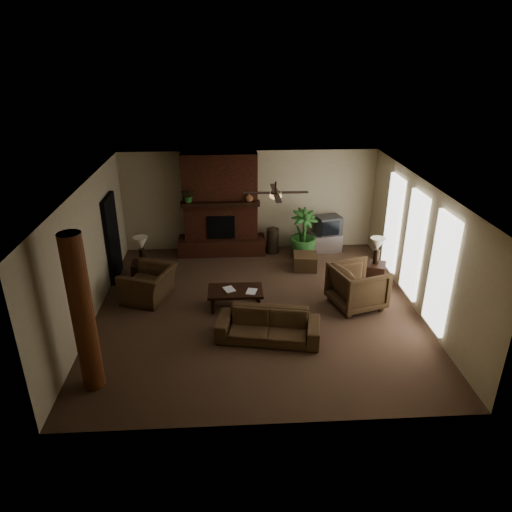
{
  "coord_description": "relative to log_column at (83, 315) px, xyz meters",
  "views": [
    {
      "loc": [
        -0.56,
        -8.99,
        5.3
      ],
      "look_at": [
        0.0,
        0.4,
        1.1
      ],
      "focal_mm": 32.76,
      "sensor_mm": 36.0,
      "label": 1
    }
  ],
  "objects": [
    {
      "name": "floor_vase",
      "position": [
        3.58,
        5.5,
        -0.97
      ],
      "size": [
        0.34,
        0.34,
        0.77
      ],
      "color": "#31261B",
      "rests_on": "ground"
    },
    {
      "name": "doorway",
      "position": [
        -0.49,
        4.2,
        -0.35
      ],
      "size": [
        0.1,
        1.0,
        2.1
      ],
      "primitive_type": "cube",
      "color": "black",
      "rests_on": "ground"
    },
    {
      "name": "lamp_left",
      "position": [
        0.26,
        3.84,
        -0.4
      ],
      "size": [
        0.39,
        0.39,
        0.65
      ],
      "color": "black",
      "rests_on": "side_table_left"
    },
    {
      "name": "tv",
      "position": [
        5.15,
        5.54,
        -0.64
      ],
      "size": [
        0.74,
        0.65,
        0.52
      ],
      "color": "#39393C",
      "rests_on": "tv_stand"
    },
    {
      "name": "ottoman",
      "position": [
        4.33,
        4.38,
        -1.2
      ],
      "size": [
        0.67,
        0.67,
        0.4
      ],
      "primitive_type": "cube",
      "rotation": [
        0.0,
        0.0,
        -0.12
      ],
      "color": "#48341F",
      "rests_on": "ground"
    },
    {
      "name": "armchair_left",
      "position": [
        0.51,
        3.01,
        -0.9
      ],
      "size": [
        1.08,
        1.33,
        1.0
      ],
      "primitive_type": "imported",
      "rotation": [
        0.0,
        0.0,
        -1.91
      ],
      "color": "#48341F",
      "rests_on": "ground"
    },
    {
      "name": "mantel_plant",
      "position": [
        1.32,
        5.37,
        0.32
      ],
      "size": [
        0.39,
        0.43,
        0.33
      ],
      "primitive_type": "imported",
      "rotation": [
        0.0,
        0.0,
        0.02
      ],
      "color": "#2B5A24",
      "rests_on": "fireplace"
    },
    {
      "name": "armchair_right",
      "position": [
        5.17,
        2.39,
        -0.86
      ],
      "size": [
        1.24,
        1.28,
        1.07
      ],
      "primitive_type": "imported",
      "rotation": [
        0.0,
        0.0,
        1.87
      ],
      "color": "#48341F",
      "rests_on": "ground"
    },
    {
      "name": "room_shell",
      "position": [
        2.95,
        2.4,
        0.0
      ],
      "size": [
        7.0,
        7.0,
        7.0
      ],
      "color": "#513928",
      "rests_on": "ground"
    },
    {
      "name": "log_column",
      "position": [
        0.0,
        0.0,
        0.0
      ],
      "size": [
        0.36,
        0.36,
        2.8
      ],
      "primitive_type": "cylinder",
      "color": "brown",
      "rests_on": "ground"
    },
    {
      "name": "fireplace",
      "position": [
        2.15,
        5.62,
        -0.24
      ],
      "size": [
        2.4,
        0.7,
        2.8
      ],
      "color": "#4F2315",
      "rests_on": "ground"
    },
    {
      "name": "side_table_left",
      "position": [
        0.24,
        3.8,
        -1.12
      ],
      "size": [
        0.53,
        0.53,
        0.55
      ],
      "primitive_type": "cube",
      "rotation": [
        0.0,
        0.0,
        0.06
      ],
      "color": "black",
      "rests_on": "ground"
    },
    {
      "name": "sofa",
      "position": [
        3.1,
        1.22,
        -1.01
      ],
      "size": [
        2.09,
        0.97,
        0.79
      ],
      "primitive_type": "imported",
      "rotation": [
        0.0,
        0.0,
        -0.19
      ],
      "color": "#48341F",
      "rests_on": "ground"
    },
    {
      "name": "ceiling_fan",
      "position": [
        3.35,
        2.7,
        1.13
      ],
      "size": [
        1.35,
        1.35,
        0.37
      ],
      "color": "black",
      "rests_on": "ceiling"
    },
    {
      "name": "tv_stand",
      "position": [
        5.1,
        5.55,
        -1.15
      ],
      "size": [
        0.89,
        0.58,
        0.5
      ],
      "primitive_type": "cube",
      "rotation": [
        0.0,
        0.0,
        0.09
      ],
      "color": "silver",
      "rests_on": "ground"
    },
    {
      "name": "lamp_right",
      "position": [
        5.88,
        3.44,
        -0.4
      ],
      "size": [
        0.43,
        0.43,
        0.65
      ],
      "color": "black",
      "rests_on": "side_table_right"
    },
    {
      "name": "coffee_table",
      "position": [
        2.47,
        2.5,
        -1.03
      ],
      "size": [
        1.2,
        0.7,
        0.43
      ],
      "color": "black",
      "rests_on": "ground"
    },
    {
      "name": "book_a",
      "position": [
        2.24,
        2.46,
        -0.83
      ],
      "size": [
        0.21,
        0.11,
        0.29
      ],
      "primitive_type": "imported",
      "rotation": [
        0.0,
        0.0,
        0.38
      ],
      "color": "#999999",
      "rests_on": "coffee_table"
    },
    {
      "name": "floor_plant",
      "position": [
        4.38,
        5.16,
        -1.02
      ],
      "size": [
        1.18,
        1.53,
        0.75
      ],
      "primitive_type": "imported",
      "rotation": [
        0.0,
        0.0,
        0.35
      ],
      "color": "#2B5A24",
      "rests_on": "ground"
    },
    {
      "name": "mantel_vase",
      "position": [
        2.92,
        5.35,
        0.27
      ],
      "size": [
        0.28,
        0.29,
        0.22
      ],
      "primitive_type": "imported",
      "rotation": [
        0.0,
        0.0,
        -0.34
      ],
      "color": "brown",
      "rests_on": "fireplace"
    },
    {
      "name": "book_b",
      "position": [
        2.72,
        2.4,
        -0.82
      ],
      "size": [
        0.21,
        0.08,
        0.29
      ],
      "primitive_type": "imported",
      "rotation": [
        0.0,
        0.0,
        -0.27
      ],
      "color": "#999999",
      "rests_on": "coffee_table"
    },
    {
      "name": "side_table_right",
      "position": [
        5.86,
        3.4,
        -1.12
      ],
      "size": [
        0.65,
        0.65,
        0.55
      ],
      "primitive_type": "cube",
      "rotation": [
        0.0,
        0.0,
        -0.37
      ],
      "color": "black",
      "rests_on": "ground"
    },
    {
      "name": "windows",
      "position": [
        6.4,
        2.6,
        -0.05
      ],
      "size": [
        0.08,
        3.65,
        2.35
      ],
      "color": "white",
      "rests_on": "ground"
    }
  ]
}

